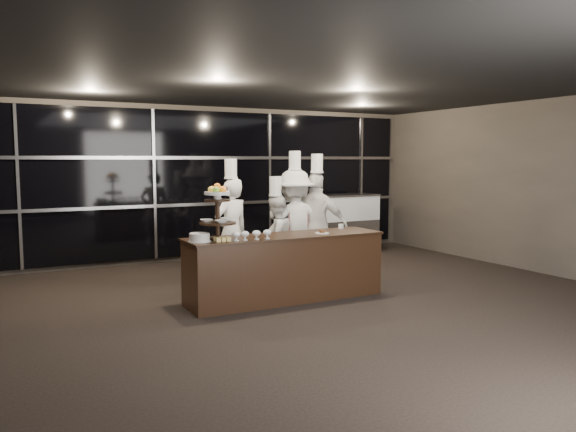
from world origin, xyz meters
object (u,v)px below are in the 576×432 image
chef_c (295,225)px  display_case (343,220)px  chef_b (276,238)px  buffet_counter (285,267)px  chef_d (317,225)px  display_stand (217,208)px  chef_a (231,230)px  layer_cake (199,238)px

chef_c → display_case: bearing=40.9°
display_case → chef_b: bearing=-142.6°
chef_b → chef_c: (0.38, 0.07, 0.19)m
buffet_counter → chef_d: 1.51m
display_stand → chef_d: size_ratio=0.36×
chef_c → chef_b: bearing=-170.1°
buffet_counter → chef_a: size_ratio=1.43×
layer_cake → chef_b: size_ratio=0.18×
chef_b → chef_d: (0.73, -0.04, 0.17)m
buffet_counter → chef_b: bearing=70.9°
layer_cake → chef_c: (2.00, 1.12, -0.06)m
buffet_counter → chef_a: 1.32m
display_stand → buffet_counter: bearing=0.0°
display_stand → chef_a: bearing=60.7°
chef_b → buffet_counter: bearing=-109.1°
chef_d → chef_b: bearing=176.9°
display_stand → chef_c: size_ratio=0.35×
chef_a → buffet_counter: bearing=-75.6°
buffet_counter → layer_cake: layer_cake is taller
chef_c → chef_d: (0.35, -0.11, -0.02)m
buffet_counter → chef_c: bearing=55.7°
buffet_counter → display_case: (2.91, 2.97, 0.22)m
buffet_counter → chef_d: chef_d is taller
chef_b → chef_d: chef_d is taller
layer_cake → chef_b: chef_b is taller
buffet_counter → chef_b: 1.09m
display_stand → layer_cake: size_ratio=2.48×
buffet_counter → layer_cake: bearing=-177.7°
buffet_counter → display_stand: 1.33m
display_case → display_stand: bearing=-142.9°
chef_a → display_case: bearing=28.4°
chef_b → chef_c: chef_c is taller
layer_cake → chef_c: chef_c is taller
display_stand → chef_a: chef_a is taller
chef_b → display_stand: bearing=-143.3°
chef_a → display_stand: bearing=-119.3°
display_case → chef_a: 3.67m
chef_b → chef_d: 0.75m
buffet_counter → chef_c: chef_c is taller
display_stand → display_case: (3.92, 2.97, -0.65)m
buffet_counter → chef_c: size_ratio=1.35×
chef_b → chef_d: size_ratio=0.83×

